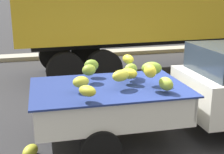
# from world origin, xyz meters

# --- Properties ---
(ground) EXTENTS (220.00, 220.00, 0.00)m
(ground) POSITION_xyz_m (0.00, 0.00, 0.00)
(ground) COLOR #28282B
(curb_strip) EXTENTS (80.00, 0.80, 0.16)m
(curb_strip) POSITION_xyz_m (0.00, 7.91, 0.08)
(curb_strip) COLOR gray
(curb_strip) RESTS_ON ground
(pickup_truck) EXTENTS (4.82, 1.93, 1.70)m
(pickup_truck) POSITION_xyz_m (0.64, -0.05, 0.88)
(pickup_truck) COLOR silver
(pickup_truck) RESTS_ON ground
(fallen_banana_bunch_near_tailgate) EXTENTS (0.37, 0.42, 0.21)m
(fallen_banana_bunch_near_tailgate) POSITION_xyz_m (-2.64, -0.13, 0.11)
(fallen_banana_bunch_near_tailgate) COLOR gold
(fallen_banana_bunch_near_tailgate) RESTS_ON ground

